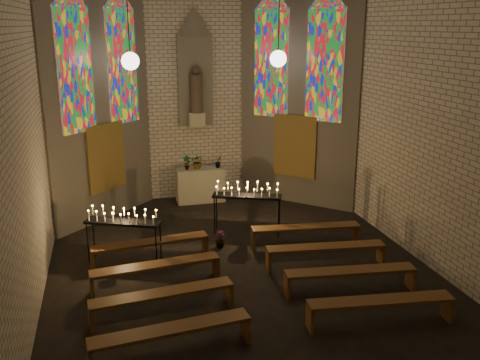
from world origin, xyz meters
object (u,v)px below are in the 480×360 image
Objects in this scene: votive_stand_left at (123,218)px; aisle_flower_pot at (220,239)px; altar at (200,185)px; votive_stand_right at (247,192)px.

aisle_flower_pot is at bearing 31.40° from votive_stand_left.
votive_stand_right is (0.68, -2.80, 0.58)m from altar.
votive_stand_left is (-2.21, -0.30, 0.84)m from aisle_flower_pot.
altar is 0.83× the size of votive_stand_left.
votive_stand_right is at bearing -76.35° from altar.
altar reaches higher than aisle_flower_pot.
aisle_flower_pot is (-0.17, -3.51, -0.30)m from altar.
aisle_flower_pot is at bearing -92.78° from altar.
votive_stand_right is (3.06, 1.01, 0.03)m from votive_stand_left.
votive_stand_right reaches higher than altar.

